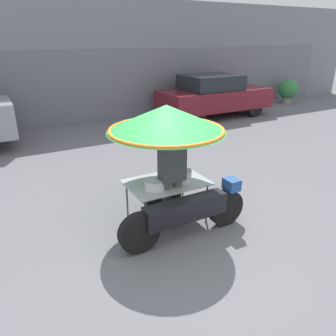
{
  "coord_description": "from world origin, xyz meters",
  "views": [
    {
      "loc": [
        -2.23,
        -3.43,
        2.8
      ],
      "look_at": [
        0.03,
        0.63,
        0.93
      ],
      "focal_mm": 35.0,
      "sensor_mm": 36.0,
      "label": 1
    }
  ],
  "objects_px": {
    "vendor_person": "(172,174)",
    "potted_plant": "(288,89)",
    "parked_car": "(214,95)",
    "vendor_motorcycle_cart": "(169,135)"
  },
  "relations": [
    {
      "from": "vendor_motorcycle_cart",
      "to": "potted_plant",
      "type": "xyz_separation_m",
      "value": [
        9.7,
        6.39,
        -0.85
      ]
    },
    {
      "from": "vendor_person",
      "to": "parked_car",
      "type": "xyz_separation_m",
      "value": [
        5.17,
        5.95,
        -0.11
      ]
    },
    {
      "from": "potted_plant",
      "to": "parked_car",
      "type": "bearing_deg",
      "value": -172.61
    },
    {
      "from": "vendor_person",
      "to": "potted_plant",
      "type": "relative_size",
      "value": 1.49
    },
    {
      "from": "parked_car",
      "to": "potted_plant",
      "type": "relative_size",
      "value": 3.89
    },
    {
      "from": "vendor_motorcycle_cart",
      "to": "potted_plant",
      "type": "relative_size",
      "value": 1.94
    },
    {
      "from": "vendor_motorcycle_cart",
      "to": "potted_plant",
      "type": "bearing_deg",
      "value": 33.38
    },
    {
      "from": "parked_car",
      "to": "potted_plant",
      "type": "height_order",
      "value": "parked_car"
    },
    {
      "from": "parked_car",
      "to": "potted_plant",
      "type": "bearing_deg",
      "value": 7.39
    },
    {
      "from": "vendor_person",
      "to": "potted_plant",
      "type": "distance_m",
      "value": 11.73
    }
  ]
}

